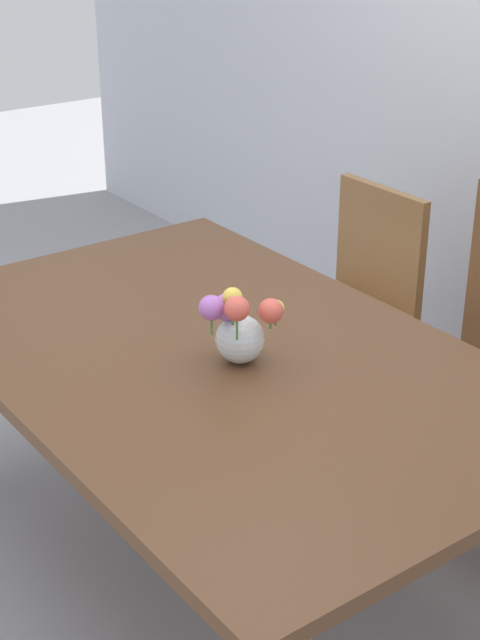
{
  "coord_description": "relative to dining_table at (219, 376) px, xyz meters",
  "views": [
    {
      "loc": [
        1.87,
        -1.3,
        1.93
      ],
      "look_at": [
        0.07,
        0.02,
        0.86
      ],
      "focal_mm": 53.73,
      "sensor_mm": 36.0,
      "label": 1
    }
  ],
  "objects": [
    {
      "name": "flower_vase",
      "position": [
        0.08,
        0.0,
        0.18
      ],
      "size": [
        0.2,
        0.22,
        0.23
      ],
      "color": "silver",
      "rests_on": "dining_table"
    },
    {
      "name": "chair_left",
      "position": [
        -0.45,
        0.92,
        -0.15
      ],
      "size": [
        0.42,
        0.42,
        0.9
      ],
      "rotation": [
        0.0,
        0.0,
        3.14
      ],
      "color": "olive",
      "rests_on": "ground_plane"
    },
    {
      "name": "ground_plane",
      "position": [
        0.0,
        0.0,
        -0.67
      ],
      "size": [
        12.0,
        12.0,
        0.0
      ],
      "primitive_type": "plane",
      "color": "#939399"
    },
    {
      "name": "dining_table",
      "position": [
        0.0,
        0.0,
        0.0
      ],
      "size": [
        1.85,
        1.16,
        0.74
      ],
      "color": "brown",
      "rests_on": "ground_plane"
    }
  ]
}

